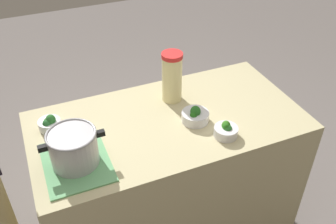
{
  "coord_description": "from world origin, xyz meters",
  "views": [
    {
      "loc": [
        0.59,
        1.39,
        2.08
      ],
      "look_at": [
        0.0,
        0.0,
        0.95
      ],
      "focal_mm": 40.37,
      "sensor_mm": 36.0,
      "label": 1
    }
  ],
  "objects_px": {
    "broccoli_bowl_center": "(226,130)",
    "broccoli_bowl_back": "(195,116)",
    "cooking_pot": "(73,147)",
    "lemonade_pitcher": "(172,77)",
    "broccoli_bowl_front": "(50,124)"
  },
  "relations": [
    {
      "from": "broccoli_bowl_center",
      "to": "cooking_pot",
      "type": "bearing_deg",
      "value": -7.59
    },
    {
      "from": "lemonade_pitcher",
      "to": "broccoli_bowl_front",
      "type": "bearing_deg",
      "value": 0.66
    },
    {
      "from": "broccoli_bowl_front",
      "to": "broccoli_bowl_center",
      "type": "relative_size",
      "value": 0.94
    },
    {
      "from": "broccoli_bowl_center",
      "to": "broccoli_bowl_front",
      "type": "bearing_deg",
      "value": -26.13
    },
    {
      "from": "cooking_pot",
      "to": "broccoli_bowl_front",
      "type": "bearing_deg",
      "value": -76.68
    },
    {
      "from": "broccoli_bowl_center",
      "to": "broccoli_bowl_back",
      "type": "height_order",
      "value": "broccoli_bowl_back"
    },
    {
      "from": "broccoli_bowl_center",
      "to": "lemonade_pitcher",
      "type": "bearing_deg",
      "value": -73.25
    },
    {
      "from": "cooking_pot",
      "to": "broccoli_bowl_back",
      "type": "distance_m",
      "value": 0.62
    },
    {
      "from": "broccoli_bowl_front",
      "to": "broccoli_bowl_back",
      "type": "xyz_separation_m",
      "value": [
        -0.68,
        0.22,
        -0.0
      ]
    },
    {
      "from": "cooking_pot",
      "to": "broccoli_bowl_center",
      "type": "height_order",
      "value": "cooking_pot"
    },
    {
      "from": "broccoli_bowl_front",
      "to": "broccoli_bowl_center",
      "type": "height_order",
      "value": "broccoli_bowl_front"
    },
    {
      "from": "lemonade_pitcher",
      "to": "broccoli_bowl_back",
      "type": "height_order",
      "value": "lemonade_pitcher"
    },
    {
      "from": "broccoli_bowl_front",
      "to": "cooking_pot",
      "type": "bearing_deg",
      "value": 103.32
    },
    {
      "from": "broccoli_bowl_center",
      "to": "broccoli_bowl_back",
      "type": "distance_m",
      "value": 0.18
    },
    {
      "from": "broccoli_bowl_back",
      "to": "broccoli_bowl_front",
      "type": "bearing_deg",
      "value": -17.65
    }
  ]
}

